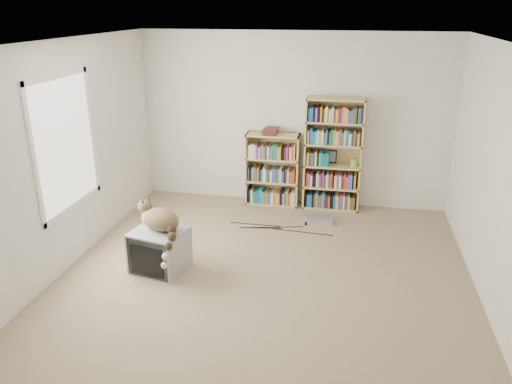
% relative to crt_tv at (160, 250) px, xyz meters
% --- Properties ---
extents(floor, '(4.50, 5.00, 0.01)m').
position_rel_crt_tv_xyz_m(floor, '(1.19, -0.11, -0.24)').
color(floor, '#9B8869').
rests_on(floor, ground).
extents(wall_back, '(4.50, 0.02, 2.50)m').
position_rel_crt_tv_xyz_m(wall_back, '(1.19, 2.39, 1.01)').
color(wall_back, silver).
rests_on(wall_back, floor).
extents(wall_front, '(4.50, 0.02, 2.50)m').
position_rel_crt_tv_xyz_m(wall_front, '(1.19, -2.61, 1.01)').
color(wall_front, silver).
rests_on(wall_front, floor).
extents(wall_left, '(0.02, 5.00, 2.50)m').
position_rel_crt_tv_xyz_m(wall_left, '(-1.06, -0.11, 1.01)').
color(wall_left, silver).
rests_on(wall_left, floor).
extents(wall_right, '(0.02, 5.00, 2.50)m').
position_rel_crt_tv_xyz_m(wall_right, '(3.44, -0.11, 1.01)').
color(wall_right, silver).
rests_on(wall_right, floor).
extents(ceiling, '(4.50, 5.00, 0.02)m').
position_rel_crt_tv_xyz_m(ceiling, '(1.19, -0.11, 2.26)').
color(ceiling, white).
rests_on(ceiling, wall_back).
extents(window, '(0.02, 1.22, 1.52)m').
position_rel_crt_tv_xyz_m(window, '(-1.05, 0.09, 1.16)').
color(window, white).
rests_on(window, wall_left).
extents(crt_tv, '(0.65, 0.61, 0.48)m').
position_rel_crt_tv_xyz_m(crt_tv, '(0.00, 0.00, 0.00)').
color(crt_tv, '#98979A').
rests_on(crt_tv, floor).
extents(cat, '(0.62, 0.67, 0.55)m').
position_rel_crt_tv_xyz_m(cat, '(0.05, -0.03, 0.34)').
color(cat, '#332115').
rests_on(cat, crt_tv).
extents(bookcase_tall, '(0.81, 0.30, 1.62)m').
position_rel_crt_tv_xyz_m(bookcase_tall, '(1.79, 2.24, 0.54)').
color(bookcase_tall, tan).
rests_on(bookcase_tall, floor).
extents(bookcase_short, '(0.78, 0.30, 1.08)m').
position_rel_crt_tv_xyz_m(bookcase_short, '(0.92, 2.25, 0.26)').
color(bookcase_short, tan).
rests_on(bookcase_short, floor).
extents(book_stack, '(0.21, 0.27, 0.09)m').
position_rel_crt_tv_xyz_m(book_stack, '(0.88, 2.22, 0.88)').
color(book_stack, '#A23B15').
rests_on(book_stack, bookcase_short).
extents(green_mug, '(0.10, 0.10, 0.11)m').
position_rel_crt_tv_xyz_m(green_mug, '(2.10, 2.23, 0.48)').
color(green_mug, '#7EB634').
rests_on(green_mug, bookcase_tall).
extents(framed_print, '(0.14, 0.05, 0.19)m').
position_rel_crt_tv_xyz_m(framed_print, '(1.77, 2.33, 0.52)').
color(framed_print, black).
rests_on(framed_print, bookcase_tall).
extents(dvd_player, '(0.40, 0.33, 0.08)m').
position_rel_crt_tv_xyz_m(dvd_player, '(1.66, 1.63, -0.20)').
color(dvd_player, silver).
rests_on(dvd_player, floor).
extents(wall_outlet, '(0.01, 0.08, 0.13)m').
position_rel_crt_tv_xyz_m(wall_outlet, '(-1.05, 0.34, 0.08)').
color(wall_outlet, silver).
rests_on(wall_outlet, wall_left).
extents(floor_cables, '(1.20, 0.70, 0.01)m').
position_rel_crt_tv_xyz_m(floor_cables, '(1.29, 1.58, -0.24)').
color(floor_cables, black).
rests_on(floor_cables, floor).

